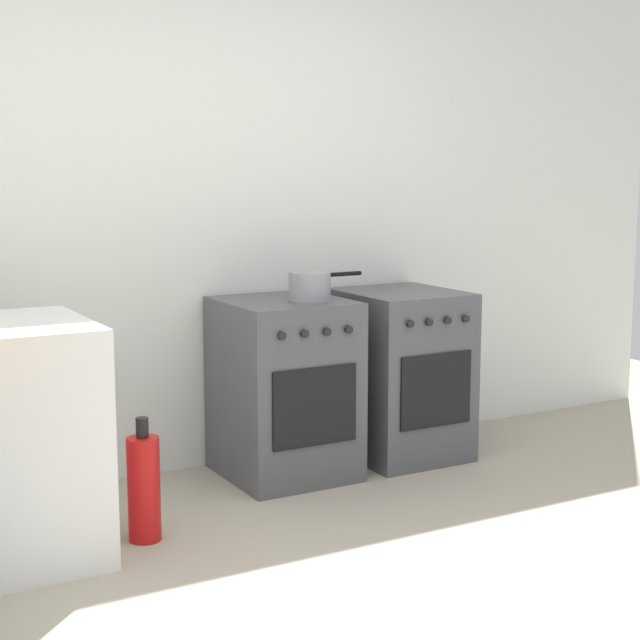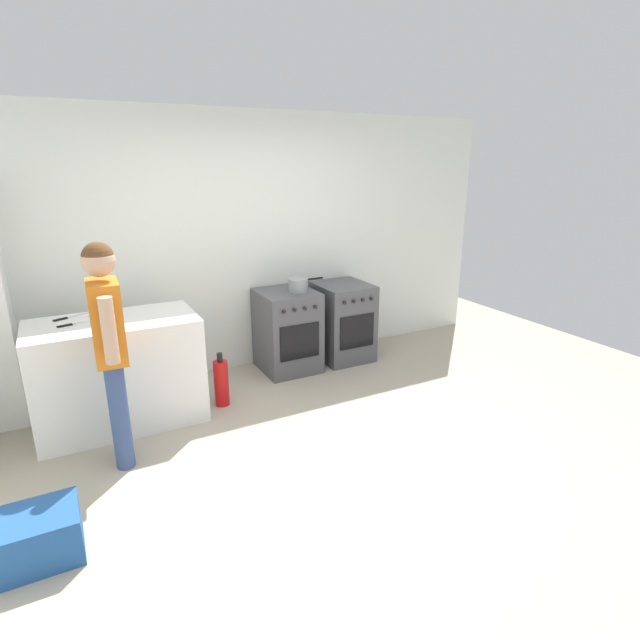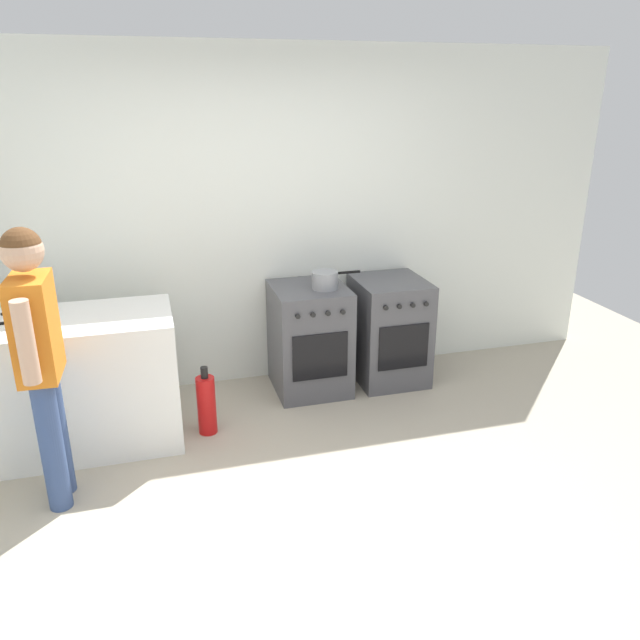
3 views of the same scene
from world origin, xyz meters
name	(u,v)px [view 3 (image 3 of 3)]	position (x,y,z in m)	size (l,w,h in m)	color
ground_plane	(322,515)	(0.00, 0.00, 0.00)	(8.00, 8.00, 0.00)	#ADA38E
back_wall	(253,222)	(0.00, 1.95, 1.30)	(6.00, 0.10, 2.60)	silver
counter_unit	(76,382)	(-1.35, 1.20, 0.45)	(1.30, 0.70, 0.90)	white
oven_left	(310,339)	(0.35, 1.58, 0.43)	(0.57, 0.62, 0.85)	#4C4C51
oven_right	(389,330)	(1.02, 1.58, 0.43)	(0.54, 0.62, 0.85)	#4C4C51
pot	(325,280)	(0.46, 1.51, 0.92)	(0.38, 0.20, 0.13)	gray
knife_carving	(26,320)	(-1.59, 1.23, 0.90)	(0.33, 0.10, 0.01)	silver
knife_chef	(24,310)	(-1.63, 1.44, 0.90)	(0.30, 0.15, 0.01)	silver
person	(38,347)	(-1.43, 0.57, 0.97)	(0.22, 0.57, 1.62)	#384C7A
fire_extinguisher	(207,404)	(-0.52, 1.10, 0.22)	(0.13, 0.13, 0.50)	red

